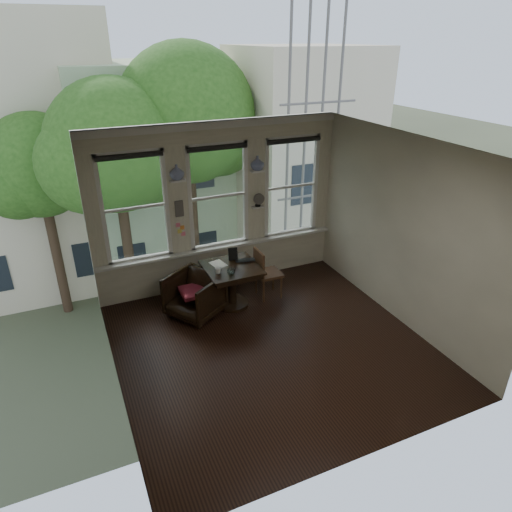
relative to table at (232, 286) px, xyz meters
name	(u,v)px	position (x,y,z in m)	size (l,w,h in m)	color
ground	(271,346)	(0.11, -1.34, -0.38)	(4.50, 4.50, 0.00)	black
ceiling	(275,148)	(0.11, -1.34, 2.62)	(4.50, 4.50, 0.00)	silver
wall_back	(218,207)	(0.11, 0.91, 1.12)	(4.50, 4.50, 0.00)	silver
wall_front	(374,350)	(0.11, -3.59, 1.12)	(4.50, 4.50, 0.00)	silver
wall_left	(104,291)	(-2.14, -1.34, 1.12)	(4.50, 4.50, 0.00)	silver
wall_right	(403,232)	(2.36, -1.34, 1.12)	(4.50, 4.50, 0.00)	silver
window_left	(135,207)	(-1.34, 0.91, 1.32)	(1.10, 0.12, 1.90)	white
window_center	(218,196)	(0.11, 0.91, 1.32)	(1.10, 0.12, 1.90)	white
window_right	(290,186)	(1.56, 0.91, 1.32)	(1.10, 0.12, 1.90)	white
shelf_left	(177,180)	(-0.61, 0.81, 1.73)	(0.26, 0.16, 0.03)	white
shelf_right	(257,171)	(0.84, 0.81, 1.73)	(0.26, 0.16, 0.03)	white
intercom	(179,208)	(-0.61, 0.84, 1.23)	(0.14, 0.06, 0.28)	#59544F
sticky_notes	(181,227)	(-0.61, 0.85, 0.88)	(0.16, 0.01, 0.24)	pink
desk_fan	(258,202)	(0.84, 0.79, 1.16)	(0.20, 0.20, 0.24)	#59544F
vase_left	(177,172)	(-0.61, 0.81, 1.86)	(0.24, 0.24, 0.25)	white
vase_right	(257,163)	(0.84, 0.81, 1.86)	(0.24, 0.24, 0.25)	white
table	(232,286)	(0.00, 0.00, 0.00)	(0.90, 0.90, 0.75)	black
armchair_left	(195,295)	(-0.68, -0.03, 0.00)	(0.79, 0.81, 0.74)	black
cushion_red	(194,291)	(-0.68, -0.03, 0.08)	(0.45, 0.45, 0.06)	maroon
side_chair_right	(269,273)	(0.71, 0.03, 0.09)	(0.42, 0.42, 0.92)	#49331A
laptop	(246,262)	(0.28, 0.05, 0.39)	(0.34, 0.22, 0.03)	black
mug	(218,271)	(-0.28, -0.13, 0.43)	(0.11, 0.11, 0.10)	white
drinking_glass	(231,272)	(-0.11, -0.26, 0.42)	(0.13, 0.13, 0.10)	white
tablet	(233,254)	(0.12, 0.24, 0.48)	(0.16, 0.02, 0.22)	black
papers	(218,264)	(-0.17, 0.18, 0.38)	(0.22, 0.30, 0.00)	silver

